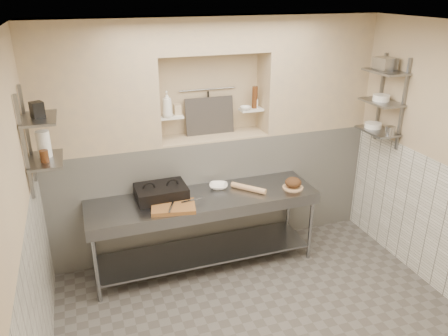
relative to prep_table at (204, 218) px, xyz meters
name	(u,v)px	position (x,y,z in m)	size (l,w,h in m)	color
floor	(267,330)	(0.29, -1.18, -0.69)	(4.00, 3.90, 0.10)	#47433F
ceiling	(282,22)	(0.29, -1.18, 2.21)	(4.00, 3.90, 0.10)	silver
wall_left	(14,240)	(-1.76, -1.18, 0.76)	(0.10, 3.90, 2.80)	tan
wall_back	(206,131)	(0.29, 0.82, 0.76)	(4.00, 0.10, 2.80)	tan
backwall_lower	(213,189)	(0.29, 0.57, 0.06)	(4.00, 0.40, 1.40)	silver
alcove_sill	(212,136)	(0.29, 0.57, 0.77)	(1.30, 0.40, 0.02)	tan
backwall_pillar_left	(92,87)	(-1.04, 0.57, 1.46)	(1.35, 0.40, 1.40)	tan
backwall_pillar_right	(314,73)	(1.61, 0.57, 1.46)	(1.35, 0.40, 1.40)	tan
backwall_header	(211,34)	(0.29, 0.57, 1.96)	(1.30, 0.40, 0.40)	tan
wainscot_left	(39,315)	(-1.70, -1.18, 0.06)	(0.02, 3.90, 1.40)	silver
wainscot_right	(442,230)	(2.28, -1.18, 0.06)	(0.02, 3.90, 1.40)	silver
alcove_shelf_left	(171,117)	(-0.21, 0.57, 1.06)	(0.28, 0.16, 0.03)	white
alcove_shelf_right	(251,110)	(0.79, 0.57, 1.06)	(0.28, 0.16, 0.03)	white
utensil_rail	(208,89)	(0.29, 0.74, 1.31)	(0.02, 0.02, 0.70)	gray
hanging_steel	(208,104)	(0.29, 0.72, 1.14)	(0.02, 0.02, 0.30)	black
splash_panel	(210,116)	(0.29, 0.67, 1.00)	(0.60, 0.02, 0.45)	#383330
shelf_rail_left_a	(28,135)	(-1.69, 0.07, 1.16)	(0.03, 0.03, 0.95)	slate
shelf_rail_left_b	(25,149)	(-1.69, -0.33, 1.16)	(0.03, 0.03, 0.95)	slate
wall_shelf_left_lower	(46,160)	(-1.55, -0.13, 0.96)	(0.30, 0.50, 0.03)	slate
wall_shelf_left_upper	(39,118)	(-1.55, -0.13, 1.36)	(0.30, 0.50, 0.03)	slate
shelf_rail_right_a	(380,97)	(2.26, 0.07, 1.21)	(0.03, 0.03, 1.05)	slate
shelf_rail_right_b	(403,105)	(2.26, -0.33, 1.21)	(0.03, 0.03, 1.05)	slate
wall_shelf_right_lower	(377,131)	(2.13, -0.13, 0.86)	(0.30, 0.50, 0.03)	slate
wall_shelf_right_mid	(382,102)	(2.13, -0.13, 1.21)	(0.30, 0.50, 0.03)	slate
wall_shelf_right_upper	(386,72)	(2.13, -0.13, 1.56)	(0.30, 0.50, 0.03)	slate
prep_table	(204,218)	(0.00, 0.00, 0.00)	(2.60, 0.70, 0.90)	gray
panini_press	(161,193)	(-0.46, 0.12, 0.33)	(0.56, 0.41, 0.15)	black
cutting_board	(173,207)	(-0.38, -0.16, 0.28)	(0.46, 0.32, 0.04)	brown
knife_blade	(193,200)	(-0.16, -0.12, 0.31)	(0.26, 0.03, 0.01)	gray
tongs	(171,207)	(-0.41, -0.21, 0.31)	(0.02, 0.02, 0.23)	gray
mixing_bowl	(219,186)	(0.23, 0.17, 0.28)	(0.22, 0.22, 0.05)	white
rolling_pin	(249,188)	(0.54, 0.00, 0.29)	(0.07, 0.07, 0.43)	tan
bread_board	(293,187)	(1.06, -0.10, 0.26)	(0.24, 0.24, 0.01)	tan
bread_loaf	(293,182)	(1.06, -0.10, 0.33)	(0.19, 0.19, 0.12)	#4C2D19
bottle_soap	(167,104)	(-0.26, 0.53, 1.22)	(0.11, 0.12, 0.30)	white
jar_alcove	(177,109)	(-0.12, 0.60, 1.13)	(0.08, 0.08, 0.12)	tan
bowl_alcove	(245,108)	(0.70, 0.54, 1.09)	(0.13, 0.13, 0.04)	white
condiment_a	(255,98)	(0.83, 0.58, 1.19)	(0.07, 0.07, 0.25)	#4A2611
condiment_b	(255,97)	(0.84, 0.58, 1.20)	(0.07, 0.07, 0.26)	#4A2611
condiment_c	(255,104)	(0.85, 0.58, 1.12)	(0.06, 0.06, 0.11)	white
jug_left	(44,144)	(-1.55, -0.07, 1.09)	(0.12, 0.12, 0.25)	white
jar_left	(44,156)	(-1.55, -0.21, 1.03)	(0.08, 0.08, 0.11)	#4A2611
box_left_upper	(37,110)	(-1.55, -0.15, 1.44)	(0.10, 0.10, 0.14)	black
bowl_right	(373,125)	(2.13, -0.04, 0.90)	(0.20, 0.20, 0.06)	white
canister_right	(390,131)	(2.13, -0.35, 0.92)	(0.11, 0.11, 0.11)	gray
bowl_right_mid	(381,98)	(2.13, -0.12, 1.26)	(0.19, 0.19, 0.07)	white
basket_right	(385,64)	(2.13, -0.10, 1.64)	(0.18, 0.22, 0.14)	gray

